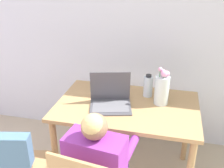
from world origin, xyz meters
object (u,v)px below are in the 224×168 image
object	(u,v)px
person_seated	(99,164)
water_bottle	(148,86)
flower_vase	(162,89)
laptop	(110,98)
chair_spare	(7,165)

from	to	relation	value
person_seated	water_bottle	world-z (taller)	person_seated
person_seated	flower_vase	world-z (taller)	flower_vase
flower_vase	water_bottle	xyz separation A→B (m)	(-0.12, 0.11, -0.04)
laptop	flower_vase	size ratio (longest dim) A/B	1.19
water_bottle	chair_spare	bearing A→B (deg)	-131.28
person_seated	chair_spare	bearing A→B (deg)	16.87
laptop	water_bottle	distance (m)	0.35
chair_spare	laptop	distance (m)	0.86
chair_spare	flower_vase	distance (m)	1.22
flower_vase	chair_spare	bearing A→B (deg)	-138.96
person_seated	water_bottle	distance (m)	0.84
chair_spare	laptop	world-z (taller)	laptop
person_seated	laptop	world-z (taller)	person_seated
laptop	person_seated	bearing A→B (deg)	-97.92
laptop	water_bottle	xyz separation A→B (m)	(0.27, 0.22, 0.03)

